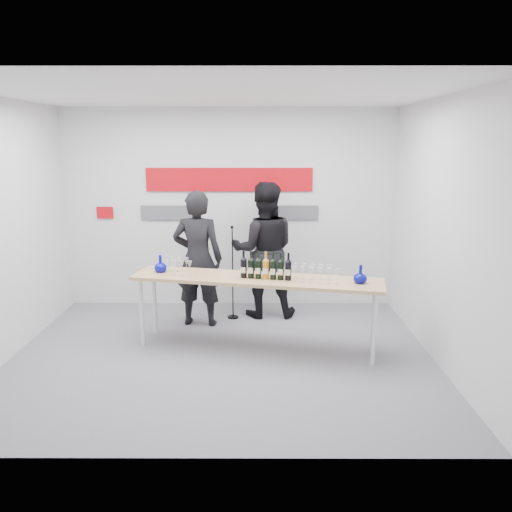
% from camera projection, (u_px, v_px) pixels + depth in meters
% --- Properties ---
extents(ground, '(5.00, 5.00, 0.00)m').
position_uv_depth(ground, '(222.00, 355.00, 5.98)').
color(ground, slate).
rests_on(ground, ground).
extents(back_wall, '(5.00, 0.04, 3.00)m').
position_uv_depth(back_wall, '(230.00, 209.00, 7.60)').
color(back_wall, silver).
rests_on(back_wall, ground).
extents(signage, '(3.38, 0.02, 0.79)m').
position_uv_depth(signage, '(226.00, 189.00, 7.50)').
color(signage, red).
rests_on(signage, back_wall).
extents(tasting_table, '(3.08, 1.21, 0.91)m').
position_uv_depth(tasting_table, '(256.00, 283.00, 6.01)').
color(tasting_table, tan).
rests_on(tasting_table, ground).
extents(wine_bottles, '(0.62, 0.20, 0.33)m').
position_uv_depth(wine_bottles, '(266.00, 265.00, 5.91)').
color(wine_bottles, black).
rests_on(wine_bottles, tasting_table).
extents(decanter_left, '(0.16, 0.16, 0.21)m').
position_uv_depth(decanter_left, '(160.00, 264.00, 6.24)').
color(decanter_left, '#070A8A').
rests_on(decanter_left, tasting_table).
extents(decanter_right, '(0.16, 0.16, 0.21)m').
position_uv_depth(decanter_right, '(360.00, 274.00, 5.74)').
color(decanter_right, '#070A8A').
rests_on(decanter_right, tasting_table).
extents(glasses_left, '(0.36, 0.28, 0.18)m').
position_uv_depth(glasses_left, '(178.00, 266.00, 6.17)').
color(glasses_left, silver).
rests_on(glasses_left, tasting_table).
extents(glasses_right, '(0.55, 0.32, 0.18)m').
position_uv_depth(glasses_right, '(314.00, 273.00, 5.83)').
color(glasses_right, silver).
rests_on(glasses_right, tasting_table).
extents(presenter_left, '(0.73, 0.52, 1.88)m').
position_uv_depth(presenter_left, '(198.00, 259.00, 6.82)').
color(presenter_left, black).
rests_on(presenter_left, ground).
extents(presenter_right, '(0.97, 0.76, 1.96)m').
position_uv_depth(presenter_right, '(264.00, 250.00, 7.18)').
color(presenter_right, black).
rests_on(presenter_right, ground).
extents(mic_stand, '(0.16, 0.16, 1.36)m').
position_uv_depth(mic_stand, '(233.00, 290.00, 7.18)').
color(mic_stand, black).
rests_on(mic_stand, ground).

